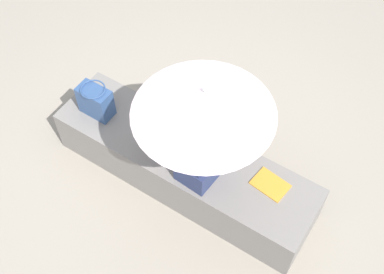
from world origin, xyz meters
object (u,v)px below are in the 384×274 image
object	(u,v)px
person_seated	(201,146)
handbag_black	(162,126)
tote_bag_canvas	(96,101)
magazine	(270,184)
parasol	(204,102)

from	to	relation	value
person_seated	handbag_black	size ratio (longest dim) A/B	2.50
person_seated	tote_bag_canvas	bearing A→B (deg)	-2.40
handbag_black	magazine	world-z (taller)	handbag_black
person_seated	magazine	distance (m)	0.68
handbag_black	magazine	distance (m)	1.00
tote_bag_canvas	handbag_black	bearing A→B (deg)	-173.40
magazine	tote_bag_canvas	bearing A→B (deg)	13.26
handbag_black	tote_bag_canvas	distance (m)	0.65
person_seated	handbag_black	xyz separation A→B (m)	(0.45, -0.12, -0.21)
handbag_black	tote_bag_canvas	size ratio (longest dim) A/B	1.18
parasol	magazine	world-z (taller)	parasol
parasol	magazine	size ratio (longest dim) A/B	3.85
tote_bag_canvas	magazine	distance (m)	1.64
person_seated	tote_bag_canvas	xyz separation A→B (m)	(1.10, -0.05, -0.24)
person_seated	magazine	world-z (taller)	person_seated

